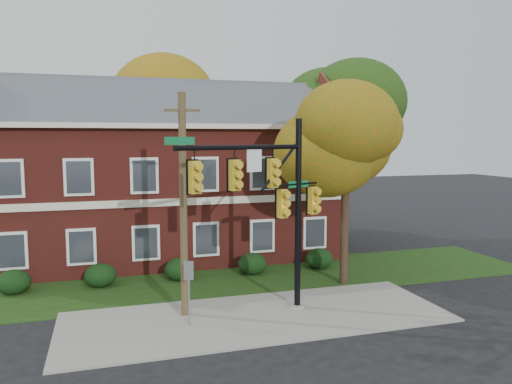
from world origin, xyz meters
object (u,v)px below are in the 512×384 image
object	(u,v)px
hedge_center	(180,269)
hedge_far_right	(319,259)
sign_post	(189,283)
traffic_signal	(271,195)
hedge_far_left	(13,282)
hedge_right	(252,264)
tree_near_right	(352,135)
tree_far_rear	(170,105)
hedge_left	(100,275)
tree_right_rear	(344,113)
utility_pole	(183,205)
apartment_building	(164,167)

from	to	relation	value
hedge_center	hedge_far_right	size ratio (longest dim) A/B	1.00
sign_post	traffic_signal	bearing A→B (deg)	25.94
hedge_far_left	hedge_right	distance (m)	10.50
hedge_far_left	tree_near_right	world-z (taller)	tree_near_right
tree_near_right	hedge_right	bearing A→B (deg)	142.72
tree_far_rear	sign_post	size ratio (longest dim) A/B	4.89
traffic_signal	hedge_left	bearing A→B (deg)	116.38
tree_near_right	tree_right_rear	size ratio (longest dim) A/B	0.81
hedge_center	hedge_far_right	distance (m)	7.00
hedge_left	tree_near_right	xyz separation A→B (m)	(10.72, -2.83, 6.14)
hedge_far_right	traffic_signal	world-z (taller)	traffic_signal
hedge_right	traffic_signal	xyz separation A→B (m)	(-0.97, -5.66, 3.99)
hedge_right	hedge_center	bearing A→B (deg)	180.00
tree_near_right	utility_pole	world-z (taller)	tree_near_right
tree_near_right	sign_post	bearing A→B (deg)	-158.66
tree_far_rear	utility_pole	size ratio (longest dim) A/B	1.41
tree_near_right	sign_post	world-z (taller)	tree_near_right
hedge_right	sign_post	distance (m)	7.19
hedge_center	hedge_far_left	bearing A→B (deg)	180.00
hedge_far_right	tree_far_rear	size ratio (longest dim) A/B	0.12
hedge_center	sign_post	bearing A→B (deg)	-95.15
tree_near_right	hedge_center	bearing A→B (deg)	158.58
hedge_right	tree_far_rear	size ratio (longest dim) A/B	0.12
tree_near_right	utility_pole	xyz separation A→B (m)	(-7.73, -1.92, -2.53)
tree_far_rear	hedge_center	bearing A→B (deg)	-95.85
hedge_left	sign_post	world-z (taller)	sign_post
hedge_left	hedge_right	xyz separation A→B (m)	(7.00, 0.00, 0.00)
apartment_building	hedge_far_left	world-z (taller)	apartment_building
hedge_left	hedge_center	bearing A→B (deg)	0.00
hedge_far_right	utility_pole	bearing A→B (deg)	-147.62
apartment_building	tree_right_rear	world-z (taller)	tree_right_rear
utility_pole	hedge_right	bearing A→B (deg)	59.56
hedge_right	traffic_signal	size ratio (longest dim) A/B	0.19
hedge_far_left	hedge_far_right	size ratio (longest dim) A/B	1.00
apartment_building	hedge_far_left	size ratio (longest dim) A/B	13.43
hedge_far_right	apartment_building	bearing A→B (deg)	143.11
hedge_far_right	tree_right_rear	size ratio (longest dim) A/B	0.13
hedge_far_left	tree_far_rear	size ratio (longest dim) A/B	0.12
hedge_center	hedge_far_right	world-z (taller)	same
hedge_far_right	tree_right_rear	world-z (taller)	tree_right_rear
utility_pole	tree_near_right	bearing A→B (deg)	23.63
apartment_building	utility_pole	world-z (taller)	apartment_building
apartment_building	hedge_far_left	bearing A→B (deg)	-143.11
tree_far_rear	sign_post	distance (m)	20.38
traffic_signal	sign_post	distance (m)	4.23
hedge_far_right	sign_post	size ratio (longest dim) A/B	0.59
hedge_far_left	tree_right_rear	bearing A→B (deg)	18.45
tree_right_rear	traffic_signal	world-z (taller)	tree_right_rear
apartment_building	utility_pole	bearing A→B (deg)	-92.89
hedge_center	utility_pole	distance (m)	6.00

